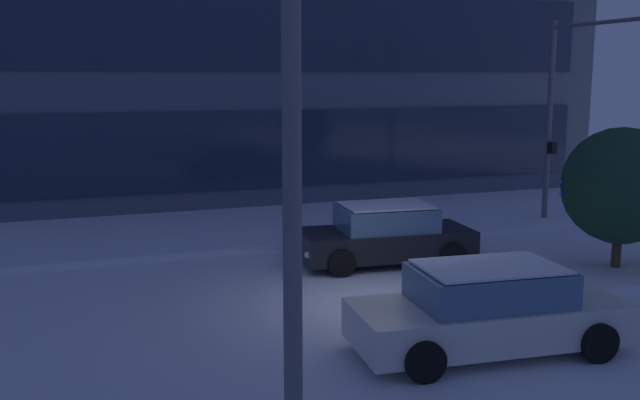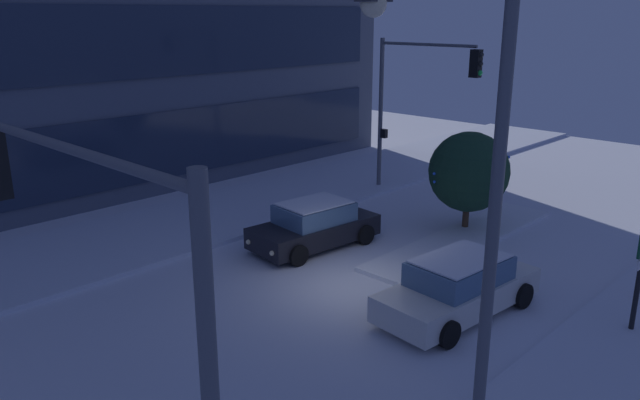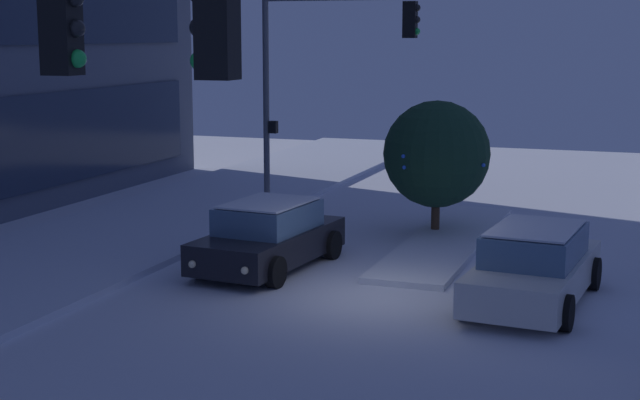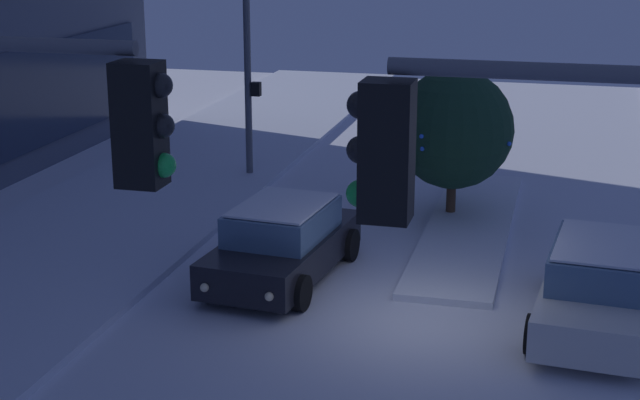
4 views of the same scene
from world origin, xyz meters
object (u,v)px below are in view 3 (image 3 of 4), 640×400
object	(u,v)px
car_far	(269,237)
decorated_tree_median	(437,154)
traffic_light_corner_near_left	(519,144)
car_near	(534,267)
traffic_light_corner_far_right	(322,62)

from	to	relation	value
car_far	decorated_tree_median	bearing A→B (deg)	156.54
traffic_light_corner_near_left	car_far	bearing A→B (deg)	-56.98
car_near	decorated_tree_median	world-z (taller)	decorated_tree_median
traffic_light_corner_near_left	traffic_light_corner_far_right	size ratio (longest dim) A/B	0.95
car_near	traffic_light_corner_far_right	world-z (taller)	traffic_light_corner_far_right
car_far	traffic_light_corner_far_right	bearing A→B (deg)	-164.40
car_near	traffic_light_corner_far_right	size ratio (longest dim) A/B	0.77
traffic_light_corner_near_left	decorated_tree_median	world-z (taller)	traffic_light_corner_near_left
car_near	car_far	bearing A→B (deg)	86.81
car_far	traffic_light_corner_far_right	size ratio (longest dim) A/B	0.71
car_far	traffic_light_corner_far_right	xyz separation A→B (m)	(7.03, 1.24, 3.62)
car_far	traffic_light_corner_near_left	xyz separation A→B (m)	(-10.48, -6.81, 3.45)
car_near	traffic_light_corner_near_left	distance (m)	10.28
decorated_tree_median	car_far	bearing A→B (deg)	150.95
car_near	traffic_light_corner_near_left	bearing A→B (deg)	-169.28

